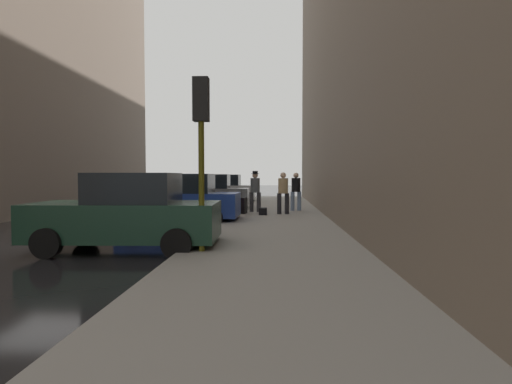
{
  "coord_description": "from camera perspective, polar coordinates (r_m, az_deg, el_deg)",
  "views": [
    {
      "loc": [
        6.06,
        -10.3,
        1.73
      ],
      "look_at": [
        5.29,
        4.73,
        1.11
      ],
      "focal_mm": 28.0,
      "sensor_mm": 36.0,
      "label": 1
    }
  ],
  "objects": [
    {
      "name": "traffic_light",
      "position": [
        8.44,
        -7.83,
        9.34
      ],
      "size": [
        0.32,
        0.32,
        3.6
      ],
      "color": "#514C0F",
      "rests_on": "sidewalk"
    },
    {
      "name": "duffel_bag",
      "position": [
        16.08,
        1.0,
        -2.77
      ],
      "size": [
        0.32,
        0.44,
        0.28
      ],
      "color": "black",
      "rests_on": "sidewalk"
    },
    {
      "name": "sidewalk",
      "position": [
        10.44,
        2.59,
        -6.76
      ],
      "size": [
        4.0,
        40.0,
        0.15
      ],
      "primitive_type": "cube",
      "color": "gray",
      "rests_on": "ground_plane"
    },
    {
      "name": "fire_hydrant",
      "position": [
        15.41,
        -3.08,
        -2.23
      ],
      "size": [
        0.42,
        0.22,
        0.7
      ],
      "color": "red",
      "rests_on": "sidewalk"
    },
    {
      "name": "ground_plane",
      "position": [
        12.08,
        -27.39,
        -6.14
      ],
      "size": [
        120.0,
        120.0,
        0.0
      ],
      "primitive_type": "plane",
      "color": "black"
    },
    {
      "name": "parked_dark_green_sedan",
      "position": [
        9.66,
        -17.79,
        -2.98
      ],
      "size": [
        4.26,
        2.17,
        1.79
      ],
      "color": "#193828",
      "rests_on": "ground_plane"
    },
    {
      "name": "pedestrian_in_tan_coat",
      "position": [
        16.4,
        3.9,
        0.17
      ],
      "size": [
        0.52,
        0.46,
        1.71
      ],
      "color": "black",
      "rests_on": "sidewalk"
    },
    {
      "name": "rolling_suitcase",
      "position": [
        16.62,
        -2.05,
        -1.91
      ],
      "size": [
        0.44,
        0.61,
        1.04
      ],
      "color": "black",
      "rests_on": "sidewalk"
    },
    {
      "name": "parked_blue_sedan",
      "position": [
        14.59,
        -10.6,
        -1.14
      ],
      "size": [
        4.22,
        2.1,
        1.79
      ],
      "color": "navy",
      "rests_on": "ground_plane"
    },
    {
      "name": "parked_silver_sedan",
      "position": [
        25.3,
        -4.83,
        0.36
      ],
      "size": [
        4.22,
        2.11,
        1.79
      ],
      "color": "#B7BABF",
      "rests_on": "ground_plane"
    },
    {
      "name": "pedestrian_in_jeans",
      "position": [
        18.09,
        5.73,
        0.37
      ],
      "size": [
        0.53,
        0.5,
        1.71
      ],
      "color": "#728CB2",
      "rests_on": "sidewalk"
    },
    {
      "name": "pedestrian_with_beanie",
      "position": [
        17.27,
        -0.12,
        0.4
      ],
      "size": [
        0.52,
        0.44,
        1.78
      ],
      "color": "#333338",
      "rests_on": "sidewalk"
    },
    {
      "name": "parked_gray_coupe",
      "position": [
        19.61,
        -7.1,
        -0.23
      ],
      "size": [
        4.23,
        2.12,
        1.79
      ],
      "color": "slate",
      "rests_on": "ground_plane"
    }
  ]
}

